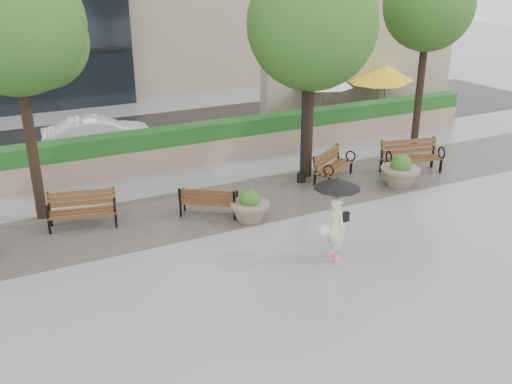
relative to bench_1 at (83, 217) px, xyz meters
name	(u,v)px	position (x,y,z in m)	size (l,w,h in m)	color
ground	(290,245)	(4.31, -3.40, -0.28)	(100.00, 100.00, 0.00)	gray
cobble_strip	(238,203)	(4.31, -0.40, -0.27)	(28.00, 3.20, 0.01)	#383330
hedge_wall	(188,145)	(4.31, 3.60, 0.39)	(24.00, 0.80, 1.35)	tan
cafe_wall	(362,71)	(13.81, 6.60, 1.72)	(10.00, 0.60, 4.00)	tan
cafe_hedge	(381,117)	(13.31, 4.40, 0.17)	(8.00, 0.50, 0.90)	#1A4717
asphalt_street	(154,135)	(4.31, 7.60, -0.28)	(40.00, 7.00, 0.00)	black
bench_1	(83,217)	(0.00, 0.00, 0.00)	(1.85, 1.07, 0.94)	brown
bench_2	(209,207)	(3.23, -0.81, -0.03)	(1.64, 1.39, 0.84)	brown
bench_3	(333,171)	(7.87, -0.02, 0.00)	(1.86, 1.50, 0.94)	brown
bench_4	(411,163)	(10.55, -0.61, 0.04)	(2.11, 1.21, 1.07)	brown
planter_left	(250,208)	(4.09, -1.61, 0.07)	(1.06, 1.06, 0.89)	#7F6B56
planter_right	(400,173)	(9.43, -1.39, 0.12)	(1.22, 1.22, 1.02)	#7F6B56
lamppost	(303,125)	(6.85, 0.26, 1.58)	(0.28, 0.28, 4.22)	black
tree_0	(20,30)	(-0.74, 1.20, 4.69)	(3.54, 3.46, 6.84)	black
tree_1	(315,28)	(7.45, 0.71, 4.39)	(3.94, 3.93, 6.76)	black
tree_2	(430,9)	(13.09, 1.97, 4.68)	(3.34, 3.23, 6.72)	black
patio_umb_white	(324,79)	(11.19, 5.73, 1.71)	(2.50, 2.50, 2.30)	black
patio_umb_yellow_a	(379,76)	(13.66, 5.23, 1.71)	(2.50, 2.50, 2.30)	black
patio_umb_yellow_b	(386,73)	(14.54, 5.79, 1.71)	(2.50, 2.50, 2.30)	black
car_right	(99,135)	(1.88, 6.37, 0.37)	(1.38, 3.96, 1.30)	silver
pedestrian	(336,211)	(4.90, -4.42, 0.93)	(1.08, 1.08, 1.99)	#ECE1C6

